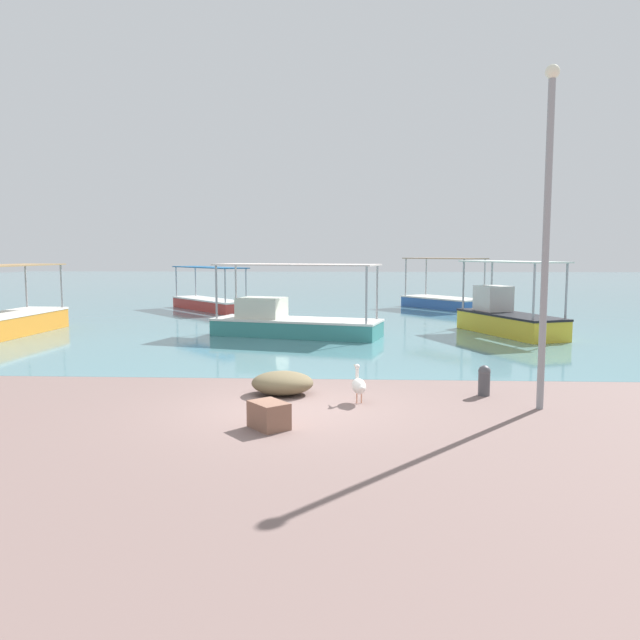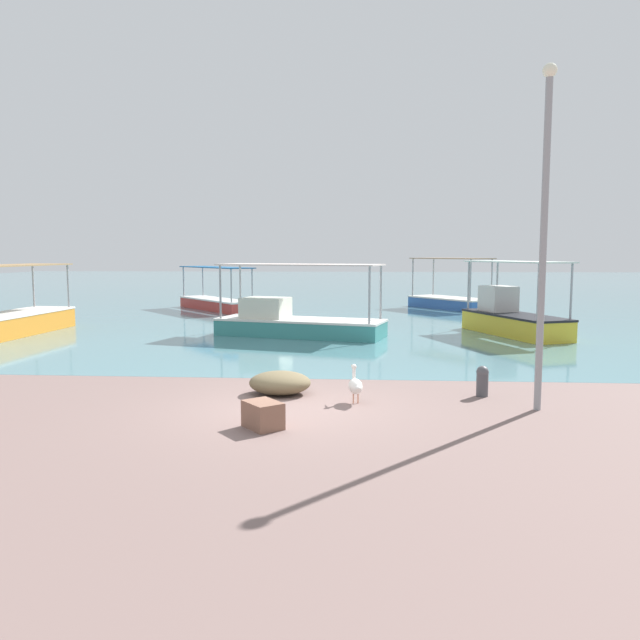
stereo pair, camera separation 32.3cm
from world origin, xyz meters
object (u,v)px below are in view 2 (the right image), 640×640
(net_pile, at_px, (280,383))
(cargo_crate, at_px, (263,415))
(fishing_boat_near_right, at_px, (13,320))
(fishing_boat_near_left, at_px, (512,317))
(lamp_post, at_px, (544,222))
(fishing_boat_far_left, at_px, (216,301))
(fishing_boat_far_right, at_px, (450,299))
(pelican, at_px, (355,385))
(mooring_bollard, at_px, (482,380))
(fishing_boat_center, at_px, (295,320))

(net_pile, relative_size, cargo_crate, 1.97)
(fishing_boat_near_right, bearing_deg, fishing_boat_near_left, 4.04)
(lamp_post, bearing_deg, fishing_boat_near_left, 79.29)
(fishing_boat_far_left, distance_m, net_pile, 21.27)
(fishing_boat_far_left, xyz_separation_m, net_pile, (6.27, -20.33, -0.23))
(fishing_boat_far_right, height_order, net_pile, fishing_boat_far_right)
(pelican, relative_size, lamp_post, 0.12)
(fishing_boat_far_left, bearing_deg, pelican, -69.30)
(pelican, bearing_deg, fishing_boat_far_right, 77.45)
(pelican, bearing_deg, mooring_bollard, 16.50)
(net_pile, bearing_deg, lamp_post, -11.01)
(fishing_boat_near_right, relative_size, net_pile, 4.42)
(fishing_boat_far_left, distance_m, fishing_boat_center, 11.88)
(fishing_boat_far_right, height_order, cargo_crate, fishing_boat_far_right)
(fishing_boat_near_left, xyz_separation_m, fishing_boat_near_right, (-19.18, -1.36, -0.11))
(fishing_boat_center, relative_size, lamp_post, 0.99)
(fishing_boat_near_left, bearing_deg, fishing_boat_near_right, -175.96)
(fishing_boat_near_left, distance_m, lamp_post, 12.40)
(fishing_boat_far_right, distance_m, pelican, 23.45)
(mooring_bollard, relative_size, net_pile, 0.49)
(fishing_boat_far_right, xyz_separation_m, fishing_boat_center, (-7.52, -12.35, 0.08))
(fishing_boat_center, bearing_deg, fishing_boat_far_left, 117.73)
(mooring_bollard, bearing_deg, fishing_boat_near_left, 73.75)
(fishing_boat_center, xyz_separation_m, mooring_bollard, (5.20, -9.72, -0.24))
(pelican, distance_m, cargo_crate, 2.58)
(fishing_boat_center, bearing_deg, fishing_boat_near_left, 6.60)
(lamp_post, relative_size, cargo_crate, 9.59)
(fishing_boat_far_right, distance_m, fishing_boat_near_right, 22.37)
(cargo_crate, bearing_deg, fishing_boat_center, 93.62)
(fishing_boat_near_left, bearing_deg, fishing_boat_far_left, 145.38)
(fishing_boat_near_right, relative_size, pelican, 7.62)
(lamp_post, relative_size, net_pile, 4.87)
(fishing_boat_far_left, relative_size, fishing_boat_near_left, 1.08)
(fishing_boat_near_right, bearing_deg, net_pile, -39.07)
(fishing_boat_far_left, bearing_deg, mooring_bollard, -62.07)
(fishing_boat_near_left, height_order, fishing_boat_far_right, fishing_boat_far_right)
(fishing_boat_far_left, height_order, fishing_boat_near_left, fishing_boat_near_left)
(mooring_bollard, relative_size, cargo_crate, 0.96)
(pelican, distance_m, mooring_bollard, 2.89)
(fishing_boat_near_left, bearing_deg, fishing_boat_center, -173.40)
(fishing_boat_near_left, relative_size, mooring_bollard, 7.98)
(fishing_boat_far_left, xyz_separation_m, lamp_post, (11.60, -21.37, 3.24))
(fishing_boat_center, bearing_deg, net_pile, -85.69)
(fishing_boat_far_left, distance_m, mooring_bollard, 22.90)
(fishing_boat_far_left, distance_m, fishing_boat_near_right, 12.14)
(fishing_boat_far_right, xyz_separation_m, mooring_bollard, (-2.32, -22.07, -0.16))
(fishing_boat_near_left, relative_size, fishing_boat_far_right, 1.04)
(fishing_boat_near_left, bearing_deg, pelican, -117.10)
(fishing_boat_far_left, bearing_deg, fishing_boat_near_left, -34.62)
(fishing_boat_far_right, distance_m, lamp_post, 23.47)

